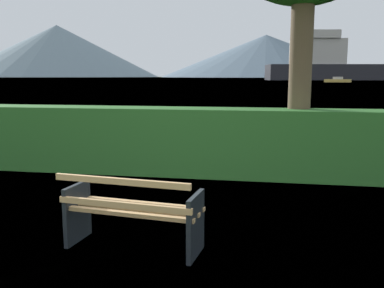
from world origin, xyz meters
The scene contains 7 objects.
ground_plane centered at (0.00, 0.00, 0.00)m, with size 1400.00×1400.00×0.00m, color olive.
water_surface centered at (0.00, 308.07, 0.00)m, with size 620.00×620.00×0.00m, color #7A99A8.
park_bench centered at (-0.01, -0.06, 0.42)m, with size 1.56×0.75×0.87m.
hedge_row centered at (0.00, 3.59, 0.64)m, with size 12.96×0.80×1.29m, color #2D6B28.
cargo_ship_large centered at (51.28, 192.19, 5.82)m, with size 119.42×34.23×20.80m.
fishing_boat_near centered at (21.93, 123.83, 0.58)m, with size 7.76×4.58×1.61m.
distant_hills centered at (-27.28, 582.03, 37.29)m, with size 870.13×317.86×87.64m.
Camera 1 is at (1.40, -4.25, 1.90)m, focal length 39.03 mm.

